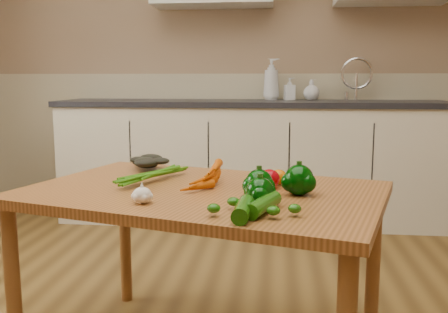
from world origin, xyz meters
name	(u,v)px	position (x,y,z in m)	size (l,w,h in m)	color
room	(160,21)	(0.00, 0.17, 1.25)	(4.04, 5.04, 2.64)	brown
counter_run	(252,160)	(0.21, 2.19, 0.46)	(2.84, 0.64, 1.14)	beige
table	(203,209)	(0.14, 0.21, 0.59)	(1.41, 1.11, 0.66)	#A5622F
soap_bottle_a	(271,79)	(0.34, 2.34, 1.06)	(0.12, 0.12, 0.31)	silver
soap_bottle_b	(290,89)	(0.48, 2.33, 0.98)	(0.08, 0.08, 0.17)	silver
soap_bottle_c	(312,90)	(0.65, 2.33, 0.98)	(0.12, 0.12, 0.15)	silver
carrot_bunch	(190,177)	(0.08, 0.27, 0.70)	(0.23, 0.18, 0.06)	#C85104
leafy_greens	(150,159)	(-0.15, 0.57, 0.71)	(0.18, 0.16, 0.09)	black
garlic_bulb	(142,195)	(-0.02, -0.02, 0.69)	(0.06, 0.06, 0.05)	white
pepper_a	(259,184)	(0.34, 0.10, 0.71)	(0.09, 0.09, 0.09)	#023103
pepper_b	(299,180)	(0.47, 0.15, 0.72)	(0.10, 0.10, 0.10)	#023103
pepper_c	(260,192)	(0.35, -0.01, 0.71)	(0.09, 0.09, 0.09)	#023103
tomato_a	(269,179)	(0.37, 0.25, 0.70)	(0.08, 0.08, 0.07)	#98020B
tomato_b	(279,177)	(0.41, 0.31, 0.69)	(0.06, 0.06, 0.06)	#C86105
tomato_c	(295,182)	(0.46, 0.21, 0.70)	(0.07, 0.07, 0.06)	#C86105
zucchini_a	(263,205)	(0.36, -0.09, 0.69)	(0.05, 0.05, 0.19)	#154B08
zucchini_b	(243,209)	(0.31, -0.15, 0.69)	(0.05, 0.05, 0.17)	#154B08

